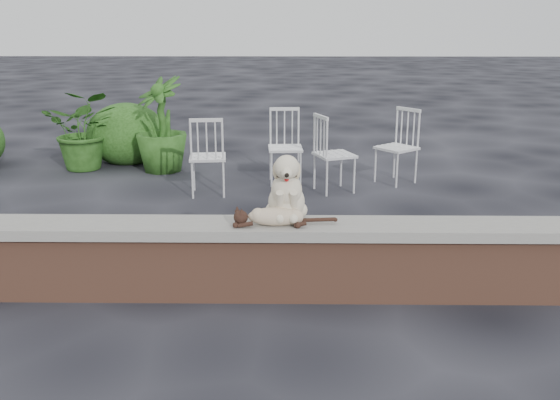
{
  "coord_description": "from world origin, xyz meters",
  "views": [
    {
      "loc": [
        0.72,
        -4.34,
        2.04
      ],
      "look_at": [
        0.66,
        0.2,
        0.7
      ],
      "focal_mm": 39.86,
      "sensor_mm": 36.0,
      "label": 1
    }
  ],
  "objects_px": {
    "cat": "(275,215)",
    "chair_c": "(208,156)",
    "dog": "(287,185)",
    "chair_b": "(285,147)",
    "chair_d": "(397,146)",
    "chair_e": "(335,153)",
    "potted_plant_b": "(161,124)",
    "potted_plant_a": "(84,130)"
  },
  "relations": [
    {
      "from": "cat",
      "to": "chair_d",
      "type": "xyz_separation_m",
      "value": [
        1.46,
        3.43,
        -0.19
      ]
    },
    {
      "from": "potted_plant_a",
      "to": "potted_plant_b",
      "type": "distance_m",
      "value": 1.08
    },
    {
      "from": "chair_c",
      "to": "chair_b",
      "type": "bearing_deg",
      "value": -155.84
    },
    {
      "from": "chair_b",
      "to": "potted_plant_b",
      "type": "bearing_deg",
      "value": 155.93
    },
    {
      "from": "dog",
      "to": "potted_plant_b",
      "type": "height_order",
      "value": "potted_plant_b"
    },
    {
      "from": "dog",
      "to": "chair_b",
      "type": "relative_size",
      "value": 0.56
    },
    {
      "from": "cat",
      "to": "chair_e",
      "type": "relative_size",
      "value": 0.96
    },
    {
      "from": "chair_b",
      "to": "chair_d",
      "type": "relative_size",
      "value": 1.0
    },
    {
      "from": "chair_e",
      "to": "potted_plant_b",
      "type": "bearing_deg",
      "value": 44.55
    },
    {
      "from": "chair_c",
      "to": "chair_e",
      "type": "bearing_deg",
      "value": 179.66
    },
    {
      "from": "chair_c",
      "to": "cat",
      "type": "bearing_deg",
      "value": 100.82
    },
    {
      "from": "cat",
      "to": "potted_plant_b",
      "type": "bearing_deg",
      "value": 111.66
    },
    {
      "from": "chair_d",
      "to": "potted_plant_b",
      "type": "height_order",
      "value": "potted_plant_b"
    },
    {
      "from": "chair_e",
      "to": "potted_plant_a",
      "type": "xyz_separation_m",
      "value": [
        -3.36,
        1.12,
        0.08
      ]
    },
    {
      "from": "dog",
      "to": "chair_d",
      "type": "bearing_deg",
      "value": 66.73
    },
    {
      "from": "chair_e",
      "to": "potted_plant_a",
      "type": "height_order",
      "value": "potted_plant_a"
    },
    {
      "from": "chair_b",
      "to": "chair_d",
      "type": "bearing_deg",
      "value": -1.77
    },
    {
      "from": "dog",
      "to": "chair_c",
      "type": "xyz_separation_m",
      "value": [
        -0.94,
        2.72,
        -0.37
      ]
    },
    {
      "from": "chair_b",
      "to": "chair_e",
      "type": "xyz_separation_m",
      "value": [
        0.59,
        -0.38,
        0.0
      ]
    },
    {
      "from": "chair_d",
      "to": "chair_e",
      "type": "xyz_separation_m",
      "value": [
        -0.81,
        -0.42,
        0.0
      ]
    },
    {
      "from": "chair_c",
      "to": "potted_plant_a",
      "type": "xyz_separation_m",
      "value": [
        -1.85,
        1.26,
        0.08
      ]
    },
    {
      "from": "chair_b",
      "to": "potted_plant_a",
      "type": "xyz_separation_m",
      "value": [
        -2.77,
        0.73,
        0.08
      ]
    },
    {
      "from": "chair_c",
      "to": "potted_plant_b",
      "type": "xyz_separation_m",
      "value": [
        -0.78,
        1.17,
        0.17
      ]
    },
    {
      "from": "dog",
      "to": "cat",
      "type": "relative_size",
      "value": 0.58
    },
    {
      "from": "chair_b",
      "to": "dog",
      "type": "bearing_deg",
      "value": -92.95
    },
    {
      "from": "cat",
      "to": "chair_e",
      "type": "xyz_separation_m",
      "value": [
        0.65,
        3.01,
        -0.19
      ]
    },
    {
      "from": "chair_d",
      "to": "chair_e",
      "type": "distance_m",
      "value": 0.92
    },
    {
      "from": "potted_plant_b",
      "to": "dog",
      "type": "bearing_deg",
      "value": -66.14
    },
    {
      "from": "cat",
      "to": "potted_plant_a",
      "type": "relative_size",
      "value": 0.81
    },
    {
      "from": "chair_e",
      "to": "chair_b",
      "type": "bearing_deg",
      "value": 35.88
    },
    {
      "from": "chair_b",
      "to": "chair_c",
      "type": "height_order",
      "value": "same"
    },
    {
      "from": "potted_plant_a",
      "to": "chair_c",
      "type": "bearing_deg",
      "value": -34.25
    },
    {
      "from": "chair_e",
      "to": "chair_d",
      "type": "bearing_deg",
      "value": -83.96
    },
    {
      "from": "chair_d",
      "to": "chair_e",
      "type": "bearing_deg",
      "value": -101.89
    },
    {
      "from": "chair_e",
      "to": "chair_c",
      "type": "distance_m",
      "value": 1.51
    },
    {
      "from": "dog",
      "to": "chair_b",
      "type": "bearing_deg",
      "value": 90.0
    },
    {
      "from": "potted_plant_a",
      "to": "chair_e",
      "type": "bearing_deg",
      "value": -18.37
    },
    {
      "from": "cat",
      "to": "chair_c",
      "type": "xyz_separation_m",
      "value": [
        -0.86,
        2.87,
        -0.19
      ]
    },
    {
      "from": "chair_e",
      "to": "dog",
      "type": "bearing_deg",
      "value": 147.35
    },
    {
      "from": "chair_b",
      "to": "potted_plant_a",
      "type": "bearing_deg",
      "value": 161.75
    },
    {
      "from": "chair_b",
      "to": "chair_c",
      "type": "xyz_separation_m",
      "value": [
        -0.91,
        -0.53,
        0.0
      ]
    },
    {
      "from": "dog",
      "to": "chair_e",
      "type": "relative_size",
      "value": 0.56
    }
  ]
}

